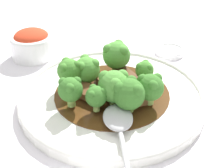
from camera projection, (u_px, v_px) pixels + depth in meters
The scene contains 18 objects.
ground_plane at pixel (112, 100), 0.54m from camera, with size 4.00×4.00×0.00m, color silver.
main_plate at pixel (112, 96), 0.54m from camera, with size 0.32×0.32×0.02m.
beef_strip_0 at pixel (90, 93), 0.52m from camera, with size 0.06×0.04×0.01m.
beef_strip_1 at pixel (118, 87), 0.53m from camera, with size 0.08×0.05×0.01m.
beef_strip_2 at pixel (127, 76), 0.57m from camera, with size 0.07×0.04×0.01m.
beef_strip_3 at pixel (133, 97), 0.51m from camera, with size 0.05×0.06×0.01m.
broccoli_floret_0 at pixel (129, 93), 0.47m from camera, with size 0.05×0.05×0.06m.
broccoli_floret_1 at pixel (87, 69), 0.54m from camera, with size 0.05×0.05×0.05m.
broccoli_floret_2 at pixel (70, 89), 0.48m from camera, with size 0.04×0.04×0.05m.
broccoli_floret_3 at pixel (116, 55), 0.58m from camera, with size 0.05×0.05×0.06m.
broccoli_floret_4 at pixel (96, 96), 0.47m from camera, with size 0.03×0.03×0.04m.
broccoli_floret_5 at pixel (114, 86), 0.49m from camera, with size 0.05×0.05×0.06m.
broccoli_floret_6 at pixel (145, 70), 0.54m from camera, with size 0.03×0.03×0.04m.
broccoli_floret_7 at pixel (69, 70), 0.53m from camera, with size 0.04×0.04×0.05m.
broccoli_floret_8 at pixel (150, 87), 0.49m from camera, with size 0.04×0.04×0.05m.
serving_spoon at pixel (119, 125), 0.45m from camera, with size 0.19×0.16×0.01m.
side_bowl_kimchi at pixel (33, 43), 0.67m from camera, with size 0.09×0.09×0.06m.
sauce_dish at pixel (170, 51), 0.69m from camera, with size 0.06×0.06×0.01m.
Camera 1 is at (0.31, -0.32, 0.32)m, focal length 50.00 mm.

